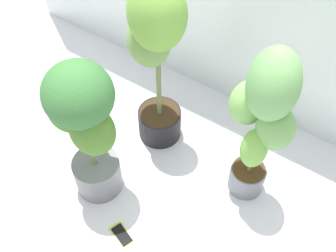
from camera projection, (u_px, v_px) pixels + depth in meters
name	position (u px, v px, depth m)	size (l,w,h in m)	color
ground_plane	(163.00, 204.00, 2.17)	(8.00, 8.00, 0.00)	silver
potted_plant_back_right	(263.00, 117.00, 1.77)	(0.37, 0.31, 0.95)	slate
potted_plant_front_left	(84.00, 122.00, 1.83)	(0.44, 0.40, 0.86)	slate
potted_plant_back_left	(156.00, 53.00, 1.98)	(0.35, 0.30, 1.02)	black
cell_phone	(122.00, 235.00, 2.06)	(0.16, 0.11, 0.01)	#C7D250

